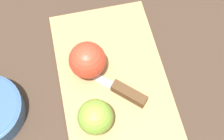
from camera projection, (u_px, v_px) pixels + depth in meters
The scene contains 5 objects.
ground_plane at pixel (112, 78), 0.69m from camera, with size 4.00×4.00×0.00m, color #38281E.
cutting_board at pixel (112, 76), 0.68m from camera, with size 0.38×0.26×0.02m.
apple_half_left at pixel (95, 117), 0.59m from camera, with size 0.07×0.07×0.07m.
apple_half_right at pixel (87, 60), 0.64m from camera, with size 0.08×0.08×0.08m.
knife at pixel (124, 91), 0.64m from camera, with size 0.15×0.13×0.02m.
Camera 1 is at (-0.28, 0.09, 0.62)m, focal length 50.00 mm.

